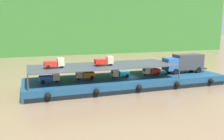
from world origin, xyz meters
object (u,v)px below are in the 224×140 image
object	(u,v)px
mini_truck_lower_mid	(120,73)
mini_truck_upper_stern	(55,63)
cargo_barge	(127,81)
mini_truck_upper_mid	(104,61)
mini_truck_lower_aft	(85,75)
mini_truck_lower_fore	(151,71)
mini_truck_lower_stern	(50,78)
covered_lorry	(184,63)

from	to	relation	value
mini_truck_lower_mid	mini_truck_upper_stern	distance (m)	9.90
cargo_barge	mini_truck_upper_stern	xyz separation A→B (m)	(-10.90, -0.19, 3.44)
mini_truck_upper_mid	mini_truck_lower_mid	bearing A→B (deg)	4.46
mini_truck_lower_mid	mini_truck_upper_stern	world-z (taller)	mini_truck_upper_stern
mini_truck_lower_aft	mini_truck_lower_mid	world-z (taller)	same
cargo_barge	mini_truck_lower_mid	distance (m)	1.89
mini_truck_lower_aft	mini_truck_upper_mid	world-z (taller)	mini_truck_upper_mid
mini_truck_lower_aft	mini_truck_lower_fore	distance (m)	10.82
cargo_barge	mini_truck_lower_aft	world-z (taller)	mini_truck_lower_aft
mini_truck_lower_mid	mini_truck_upper_mid	world-z (taller)	mini_truck_upper_mid
cargo_barge	mini_truck_lower_stern	world-z (taller)	mini_truck_lower_stern
covered_lorry	mini_truck_lower_mid	xyz separation A→B (m)	(-11.61, -0.15, -1.00)
mini_truck_upper_stern	mini_truck_upper_mid	distance (m)	7.14
mini_truck_lower_mid	mini_truck_upper_mid	bearing A→B (deg)	-175.54
covered_lorry	mini_truck_lower_stern	world-z (taller)	covered_lorry
cargo_barge	covered_lorry	size ratio (longest dim) A/B	3.91
mini_truck_upper_stern	mini_truck_lower_fore	bearing A→B (deg)	1.06
mini_truck_lower_aft	mini_truck_upper_stern	bearing A→B (deg)	-171.40
cargo_barge	mini_truck_upper_stern	bearing A→B (deg)	-179.02
mini_truck_lower_aft	mini_truck_upper_stern	world-z (taller)	mini_truck_upper_stern
mini_truck_upper_stern	mini_truck_lower_mid	bearing A→B (deg)	-0.06
mini_truck_lower_stern	mini_truck_upper_stern	distance (m)	2.14
mini_truck_lower_fore	mini_truck_upper_stern	bearing A→B (deg)	-178.94
covered_lorry	mini_truck_upper_mid	bearing A→B (deg)	-178.58
mini_truck_lower_fore	mini_truck_upper_mid	xyz separation A→B (m)	(-8.04, -0.49, 2.00)
cargo_barge	covered_lorry	bearing A→B (deg)	-0.25
mini_truck_lower_stern	mini_truck_upper_stern	world-z (taller)	mini_truck_upper_stern
covered_lorry	mini_truck_upper_stern	size ratio (longest dim) A/B	2.82
cargo_barge	covered_lorry	world-z (taller)	covered_lorry
mini_truck_lower_aft	mini_truck_upper_stern	distance (m)	4.84
cargo_barge	mini_truck_lower_mid	xyz separation A→B (m)	(-1.20, -0.20, 1.44)
mini_truck_lower_stern	mini_truck_lower_fore	xyz separation A→B (m)	(15.91, 0.15, 0.00)
covered_lorry	mini_truck_lower_aft	size ratio (longest dim) A/B	2.83
cargo_barge	mini_truck_upper_mid	distance (m)	5.11
mini_truck_lower_fore	mini_truck_upper_stern	size ratio (longest dim) A/B	0.99
mini_truck_lower_fore	covered_lorry	bearing A→B (deg)	-1.32
covered_lorry	mini_truck_lower_mid	distance (m)	11.65
covered_lorry	mini_truck_upper_mid	world-z (taller)	mini_truck_upper_mid
cargo_barge	mini_truck_lower_aft	xyz separation A→B (m)	(-6.54, 0.47, 1.44)
mini_truck_lower_aft	mini_truck_upper_stern	size ratio (longest dim) A/B	0.99
mini_truck_lower_mid	mini_truck_upper_mid	xyz separation A→B (m)	(-2.56, -0.20, 2.00)
covered_lorry	mini_truck_lower_stern	size ratio (longest dim) A/B	2.84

